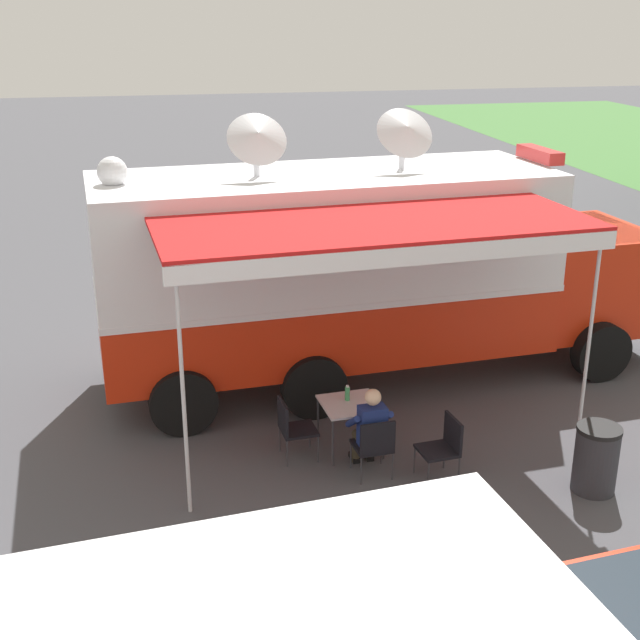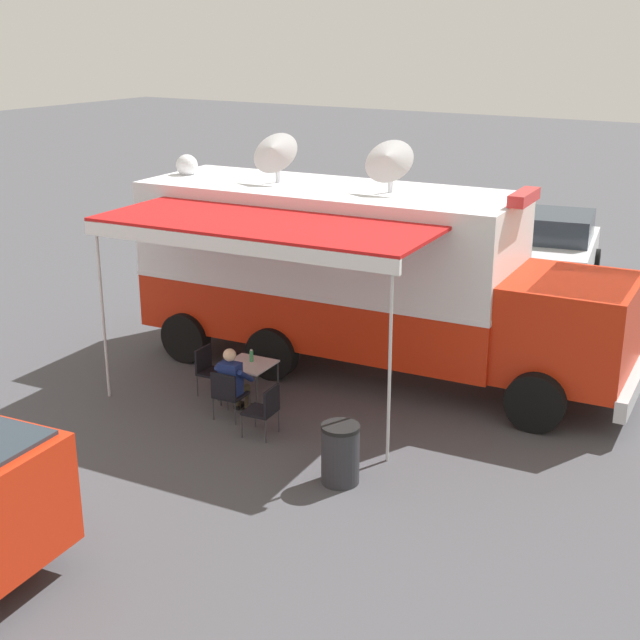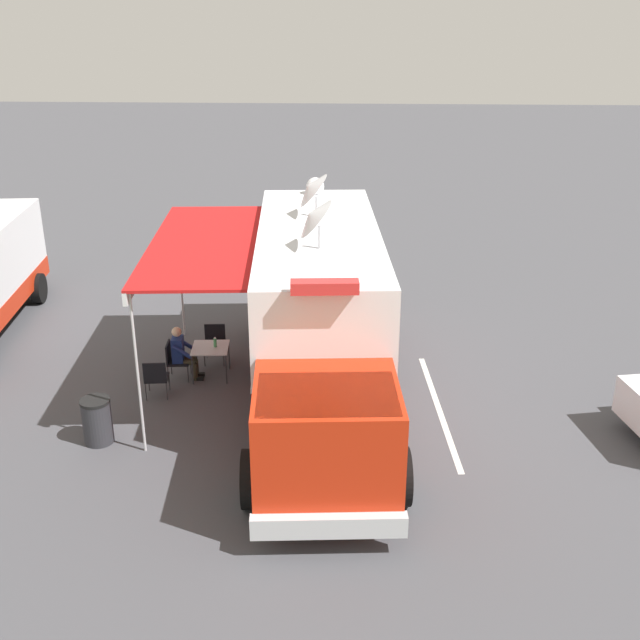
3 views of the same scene
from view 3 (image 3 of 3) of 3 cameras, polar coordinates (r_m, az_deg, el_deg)
ground_plane at (r=17.10m, az=-0.09°, el=-4.62°), size 100.00×100.00×0.00m
lot_stripe at (r=16.21m, az=8.85°, el=-6.53°), size 0.47×4.80×0.01m
command_truck at (r=15.60m, az=-0.15°, el=0.47°), size 5.41×9.64×4.53m
folding_table at (r=17.21m, az=-8.18°, el=-2.19°), size 0.86×0.86×0.73m
water_bottle at (r=17.14m, az=-7.83°, el=-1.67°), size 0.07×0.07×0.22m
folding_chair_at_table at (r=17.33m, az=-10.83°, el=-2.78°), size 0.51×0.51×0.87m
folding_chair_beside_table at (r=18.04m, az=-7.86°, el=-1.51°), size 0.51×0.51×0.87m
folding_chair_spare_by_truck at (r=16.59m, az=-12.14°, el=-4.10°), size 0.53×0.53×0.87m
seated_responder at (r=17.24m, az=-10.24°, el=-2.36°), size 0.68×0.58×1.25m
trash_bin at (r=15.29m, az=-16.28°, el=-7.23°), size 0.57×0.57×0.91m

